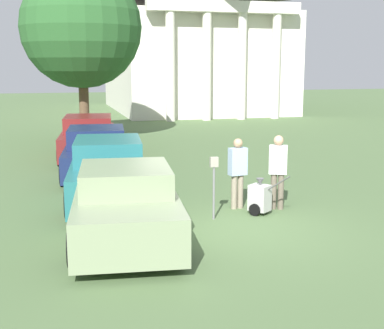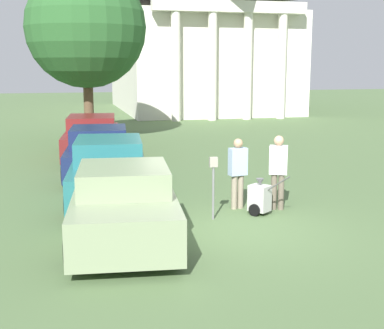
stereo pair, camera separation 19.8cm
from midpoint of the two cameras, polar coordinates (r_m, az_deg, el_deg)
name	(u,v)px [view 2 (the right image)]	position (r m, az deg, el deg)	size (l,w,h in m)	color
ground_plane	(233,231)	(11.23, 4.95, -7.04)	(120.00, 120.00, 0.00)	#4C663D
parked_car_sage	(124,204)	(10.63, -6.72, -4.20)	(2.43, 4.81, 1.48)	gray
parked_car_teal	(109,172)	(13.60, -8.40, -0.78)	(2.34, 5.11, 1.61)	#23666B
parked_car_navy	(99,153)	(16.88, -9.53, 1.25)	(2.41, 4.88, 1.52)	#19234C
parked_car_maroon	(92,138)	(20.24, -10.31, 2.83)	(2.45, 5.38, 1.57)	maroon
parking_meter	(213,176)	(11.77, 2.77, -1.28)	(0.18, 0.09, 1.41)	slate
person_worker	(238,169)	(12.71, 5.35, -0.50)	(0.45, 0.29, 1.69)	gray
person_supervisor	(278,168)	(12.76, 9.62, -0.32)	(0.47, 0.38, 1.77)	#665B4C
equipment_cart	(260,198)	(12.40, 7.68, -3.56)	(0.74, 0.91, 1.00)	#B2B2AD
church	(198,30)	(41.65, 0.78, 14.20)	(11.77, 16.60, 23.55)	silver
shade_tree	(86,28)	(24.78, -11.01, 14.13)	(5.33, 5.33, 7.71)	brown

